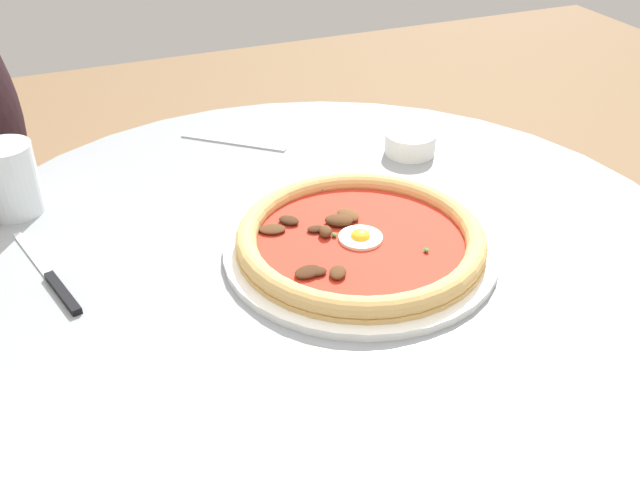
{
  "coord_description": "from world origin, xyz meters",
  "views": [
    {
      "loc": [
        0.69,
        -0.29,
        1.25
      ],
      "look_at": [
        -0.03,
        0.01,
        0.75
      ],
      "focal_mm": 41.08,
      "sensor_mm": 36.0,
      "label": 1
    }
  ],
  "objects_px": {
    "steak_knife": "(54,282)",
    "ramekin_capers": "(410,142)",
    "dining_table": "(322,345)",
    "pizza_on_plate": "(360,241)",
    "fork_utensil": "(233,143)",
    "water_glass": "(11,184)"
  },
  "relations": [
    {
      "from": "water_glass",
      "to": "fork_utensil",
      "type": "bearing_deg",
      "value": 105.48
    },
    {
      "from": "pizza_on_plate",
      "to": "fork_utensil",
      "type": "xyz_separation_m",
      "value": [
        -0.36,
        -0.05,
        -0.02
      ]
    },
    {
      "from": "dining_table",
      "to": "ramekin_capers",
      "type": "height_order",
      "value": "ramekin_capers"
    },
    {
      "from": "steak_knife",
      "to": "fork_utensil",
      "type": "relative_size",
      "value": 1.43
    },
    {
      "from": "dining_table",
      "to": "fork_utensil",
      "type": "bearing_deg",
      "value": -178.31
    },
    {
      "from": "water_glass",
      "to": "ramekin_capers",
      "type": "bearing_deg",
      "value": 85.28
    },
    {
      "from": "water_glass",
      "to": "ramekin_capers",
      "type": "height_order",
      "value": "water_glass"
    },
    {
      "from": "pizza_on_plate",
      "to": "fork_utensil",
      "type": "distance_m",
      "value": 0.36
    },
    {
      "from": "steak_knife",
      "to": "ramekin_capers",
      "type": "xyz_separation_m",
      "value": [
        -0.14,
        0.54,
        0.01
      ]
    },
    {
      "from": "pizza_on_plate",
      "to": "water_glass",
      "type": "height_order",
      "value": "water_glass"
    },
    {
      "from": "pizza_on_plate",
      "to": "steak_knife",
      "type": "relative_size",
      "value": 1.66
    },
    {
      "from": "steak_knife",
      "to": "ramekin_capers",
      "type": "height_order",
      "value": "ramekin_capers"
    },
    {
      "from": "dining_table",
      "to": "fork_utensil",
      "type": "distance_m",
      "value": 0.37
    },
    {
      "from": "fork_utensil",
      "to": "ramekin_capers",
      "type": "bearing_deg",
      "value": 60.36
    },
    {
      "from": "ramekin_capers",
      "to": "fork_utensil",
      "type": "bearing_deg",
      "value": -119.64
    },
    {
      "from": "pizza_on_plate",
      "to": "fork_utensil",
      "type": "height_order",
      "value": "pizza_on_plate"
    },
    {
      "from": "steak_knife",
      "to": "ramekin_capers",
      "type": "relative_size",
      "value": 2.61
    },
    {
      "from": "dining_table",
      "to": "steak_knife",
      "type": "height_order",
      "value": "steak_knife"
    },
    {
      "from": "pizza_on_plate",
      "to": "ramekin_capers",
      "type": "bearing_deg",
      "value": 139.41
    },
    {
      "from": "ramekin_capers",
      "to": "dining_table",
      "type": "bearing_deg",
      "value": -48.69
    },
    {
      "from": "water_glass",
      "to": "steak_knife",
      "type": "xyz_separation_m",
      "value": [
        0.19,
        0.03,
        -0.04
      ]
    },
    {
      "from": "dining_table",
      "to": "pizza_on_plate",
      "type": "bearing_deg",
      "value": 68.45
    }
  ]
}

